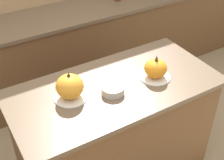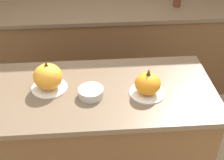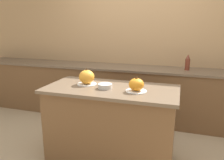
{
  "view_description": "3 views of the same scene",
  "coord_description": "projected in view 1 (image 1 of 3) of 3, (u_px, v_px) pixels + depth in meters",
  "views": [
    {
      "loc": [
        -0.88,
        -1.43,
        2.19
      ],
      "look_at": [
        -0.02,
        0.01,
        0.95
      ],
      "focal_mm": 50.0,
      "sensor_mm": 36.0,
      "label": 1
    },
    {
      "loc": [
        -0.04,
        -1.55,
        2.09
      ],
      "look_at": [
        0.08,
        -0.04,
        1.01
      ],
      "focal_mm": 50.0,
      "sensor_mm": 36.0,
      "label": 2
    },
    {
      "loc": [
        0.71,
        -2.2,
        1.56
      ],
      "look_at": [
        0.0,
        0.03,
        0.98
      ],
      "focal_mm": 35.0,
      "sensor_mm": 36.0,
      "label": 3
    }
  ],
  "objects": [
    {
      "name": "kitchen_island",
      "position": [
        115.0,
        133.0,
        2.38
      ],
      "size": [
        1.46,
        0.71,
        0.9
      ],
      "color": "brown",
      "rests_on": "ground_plane"
    },
    {
      "name": "mixing_bowl",
      "position": [
        113.0,
        89.0,
        2.04
      ],
      "size": [
        0.15,
        0.15,
        0.05
      ],
      "color": "beige",
      "rests_on": "kitchen_island"
    },
    {
      "name": "back_counter",
      "position": [
        52.0,
        57.0,
        3.26
      ],
      "size": [
        6.0,
        0.6,
        0.9
      ],
      "color": "brown",
      "rests_on": "ground_plane"
    },
    {
      "name": "pumpkin_cake_left",
      "position": [
        70.0,
        87.0,
        1.97
      ],
      "size": [
        0.23,
        0.23,
        0.2
      ],
      "color": "white",
      "rests_on": "kitchen_island"
    },
    {
      "name": "pumpkin_cake_right",
      "position": [
        156.0,
        69.0,
        2.16
      ],
      "size": [
        0.22,
        0.22,
        0.18
      ],
      "color": "white",
      "rests_on": "kitchen_island"
    }
  ]
}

